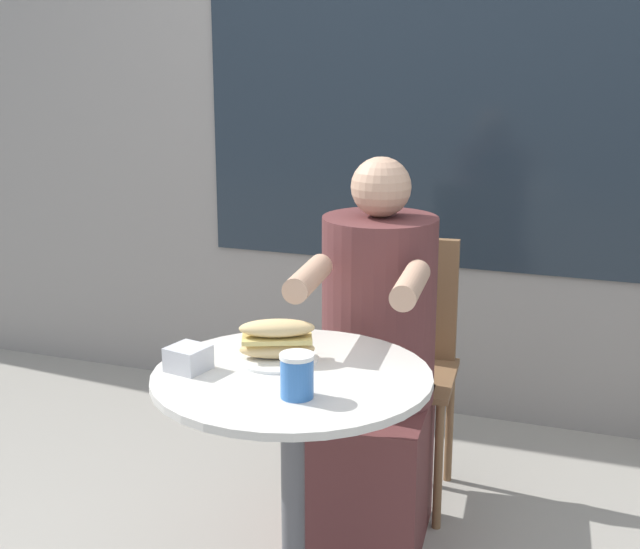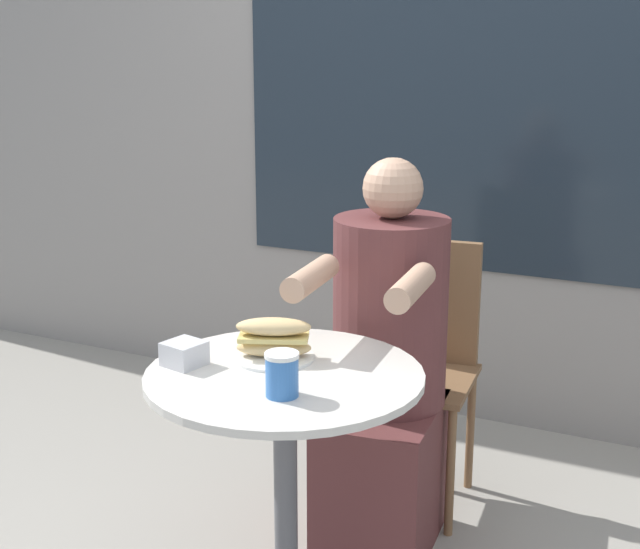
{
  "view_description": "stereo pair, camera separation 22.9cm",
  "coord_description": "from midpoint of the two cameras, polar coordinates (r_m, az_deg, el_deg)",
  "views": [
    {
      "loc": [
        0.77,
        -1.88,
        1.51
      ],
      "look_at": [
        0.0,
        0.2,
        0.93
      ],
      "focal_mm": 50.0,
      "sensor_mm": 36.0,
      "label": 1
    },
    {
      "loc": [
        0.98,
        -1.79,
        1.51
      ],
      "look_at": [
        0.0,
        0.2,
        0.93
      ],
      "focal_mm": 50.0,
      "sensor_mm": 36.0,
      "label": 2
    }
  ],
  "objects": [
    {
      "name": "sandwich_on_plate",
      "position": [
        2.25,
        -5.69,
        -4.41
      ],
      "size": [
        0.21,
        0.21,
        0.11
      ],
      "rotation": [
        0.0,
        0.0,
        0.4
      ],
      "color": "white",
      "rests_on": "cafe_table"
    },
    {
      "name": "cafe_table",
      "position": [
        2.26,
        -4.72,
        -11.02
      ],
      "size": [
        0.69,
        0.69,
        0.73
      ],
      "color": "beige",
      "rests_on": "ground_plane"
    },
    {
      "name": "napkin_box",
      "position": [
        2.23,
        -11.37,
        -5.33
      ],
      "size": [
        0.11,
        0.11,
        0.06
      ],
      "rotation": [
        0.0,
        0.0,
        -0.21
      ],
      "color": "silver",
      "rests_on": "cafe_table"
    },
    {
      "name": "drink_cup",
      "position": [
        2.02,
        -4.75,
        -6.52
      ],
      "size": [
        0.08,
        0.08,
        0.1
      ],
      "color": "#336BB7",
      "rests_on": "cafe_table"
    },
    {
      "name": "seated_diner",
      "position": [
        2.69,
        1.14,
        -6.87
      ],
      "size": [
        0.39,
        0.63,
        1.19
      ],
      "rotation": [
        0.0,
        0.0,
        3.25
      ],
      "color": "brown",
      "rests_on": "ground_plane"
    },
    {
      "name": "storefront_wall",
      "position": [
        3.54,
        6.07,
        12.9
      ],
      "size": [
        8.0,
        0.09,
        2.8
      ],
      "color": "gray",
      "rests_on": "ground_plane"
    },
    {
      "name": "diner_chair",
      "position": [
        3.0,
        3.06,
        -4.47
      ],
      "size": [
        0.42,
        0.42,
        0.87
      ],
      "rotation": [
        0.0,
        0.0,
        3.25
      ],
      "color": "brown",
      "rests_on": "ground_plane"
    }
  ]
}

